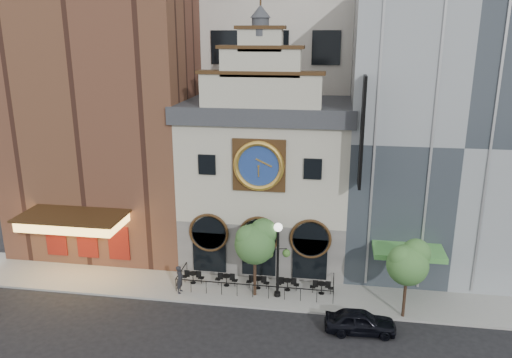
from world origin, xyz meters
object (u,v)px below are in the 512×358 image
object	(u,v)px
pedestrian	(180,279)
tree_left	(256,241)
bistro_3	(288,284)
bistro_0	(193,277)
car_right	(360,322)
tree_right	(408,261)
lamppost	(278,252)
bistro_4	(322,287)
bistro_1	(226,280)
bistro_2	(258,282)

from	to	relation	value
pedestrian	tree_left	distance (m)	5.93
bistro_3	tree_left	distance (m)	4.13
bistro_0	car_right	bearing A→B (deg)	-19.68
tree_left	bistro_0	bearing A→B (deg)	168.79
bistro_3	tree_right	xyz separation A→B (m)	(7.46, -2.09, 3.24)
bistro_0	tree_right	xyz separation A→B (m)	(14.13, -2.06, 3.24)
bistro_0	tree_right	world-z (taller)	tree_right
car_right	lamppost	distance (m)	6.75
pedestrian	tree_right	xyz separation A→B (m)	(14.64, -0.66, 2.73)
bistro_0	car_right	xyz separation A→B (m)	(11.38, -4.07, 0.10)
bistro_4	tree_right	distance (m)	6.39
bistro_0	bistro_4	bearing A→B (deg)	-0.52
pedestrian	bistro_4	bearing A→B (deg)	-82.00
bistro_1	bistro_2	xyz separation A→B (m)	(2.22, -0.03, 0.00)
pedestrian	lamppost	bearing A→B (deg)	-85.30
bistro_3	lamppost	distance (m)	2.97
bistro_3	bistro_2	bearing A→B (deg)	-178.30
tree_left	bistro_1	bearing A→B (deg)	157.57
bistro_4	tree_left	xyz separation A→B (m)	(-4.38, -0.83, 3.46)
lamppost	tree_right	world-z (taller)	lamppost
bistro_2	pedestrian	distance (m)	5.33
bistro_2	tree_right	distance (m)	10.25
bistro_0	bistro_3	world-z (taller)	same
bistro_1	bistro_4	distance (m)	6.59
bistro_2	bistro_4	bearing A→B (deg)	-0.62
bistro_1	bistro_2	bearing A→B (deg)	-0.83
bistro_3	car_right	world-z (taller)	car_right
bistro_1	tree_right	size ratio (longest dim) A/B	0.31
bistro_2	pedestrian	xyz separation A→B (m)	(-5.13, -1.37, 0.51)
bistro_4	pedestrian	xyz separation A→B (m)	(-9.49, -1.32, 0.51)
bistro_0	bistro_2	world-z (taller)	same
pedestrian	bistro_3	bearing A→B (deg)	-78.66
bistro_4	pedestrian	world-z (taller)	pedestrian
bistro_0	tree_right	size ratio (longest dim) A/B	0.31
bistro_1	tree_left	xyz separation A→B (m)	(2.21, -0.91, 3.46)
bistro_2	car_right	xyz separation A→B (m)	(6.76, -4.04, 0.10)
lamppost	tree_left	distance (m)	1.62
bistro_0	bistro_2	bearing A→B (deg)	-0.42
bistro_1	tree_left	bearing A→B (deg)	-22.43
lamppost	tree_right	xyz separation A→B (m)	(8.06, -1.19, 0.47)
bistro_1	bistro_0	bearing A→B (deg)	179.96
bistro_2	pedestrian	size ratio (longest dim) A/B	0.81
bistro_1	car_right	size ratio (longest dim) A/B	0.38
bistro_2	bistro_4	world-z (taller)	same
bistro_2	car_right	bearing A→B (deg)	-30.85
pedestrian	tree_right	world-z (taller)	tree_right
bistro_4	car_right	size ratio (longest dim) A/B	0.38
bistro_0	bistro_4	world-z (taller)	same
bistro_1	tree_left	world-z (taller)	tree_left
bistro_1	bistro_3	size ratio (longest dim) A/B	1.00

